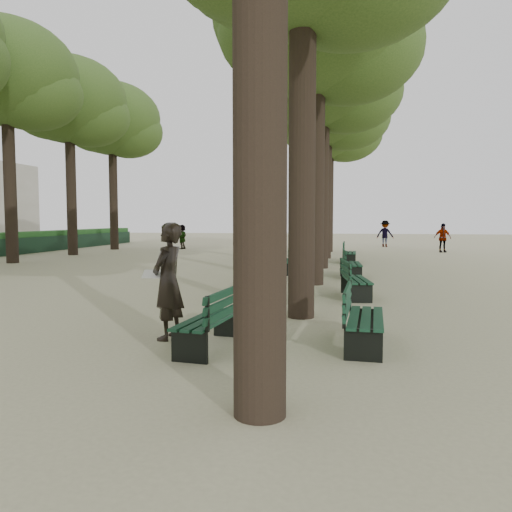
# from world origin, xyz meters

# --- Properties ---
(ground) EXTENTS (120.00, 120.00, 0.00)m
(ground) POSITION_xyz_m (0.00, 0.00, 0.00)
(ground) COLOR tan
(ground) RESTS_ON ground
(tree_central_2) EXTENTS (6.00, 6.00, 9.95)m
(tree_central_2) POSITION_xyz_m (1.50, 8.00, 7.65)
(tree_central_2) COLOR #33261C
(tree_central_2) RESTS_ON ground
(tree_central_3) EXTENTS (6.00, 6.00, 9.95)m
(tree_central_3) POSITION_xyz_m (1.50, 13.00, 7.65)
(tree_central_3) COLOR #33261C
(tree_central_3) RESTS_ON ground
(tree_central_4) EXTENTS (6.00, 6.00, 9.95)m
(tree_central_4) POSITION_xyz_m (1.50, 18.00, 7.65)
(tree_central_4) COLOR #33261C
(tree_central_4) RESTS_ON ground
(tree_central_5) EXTENTS (6.00, 6.00, 9.95)m
(tree_central_5) POSITION_xyz_m (1.50, 23.00, 7.65)
(tree_central_5) COLOR #33261C
(tree_central_5) RESTS_ON ground
(tree_far_3) EXTENTS (6.00, 6.00, 10.45)m
(tree_far_3) POSITION_xyz_m (-12.00, 13.00, 8.14)
(tree_far_3) COLOR #33261C
(tree_far_3) RESTS_ON ground
(tree_far_4) EXTENTS (6.00, 6.00, 10.45)m
(tree_far_4) POSITION_xyz_m (-12.00, 18.00, 8.14)
(tree_far_4) COLOR #33261C
(tree_far_4) RESTS_ON ground
(tree_far_5) EXTENTS (6.00, 6.00, 10.45)m
(tree_far_5) POSITION_xyz_m (-12.00, 23.00, 8.14)
(tree_far_5) COLOR #33261C
(tree_far_5) RESTS_ON ground
(bench_left_0) EXTENTS (0.78, 1.86, 0.92)m
(bench_left_0) POSITION_xyz_m (0.37, 0.39, 0.27)
(bench_left_0) COLOR black
(bench_left_0) RESTS_ON ground
(bench_left_1) EXTENTS (0.78, 1.86, 0.92)m
(bench_left_1) POSITION_xyz_m (0.37, 5.02, 0.27)
(bench_left_1) COLOR black
(bench_left_1) RESTS_ON ground
(bench_left_2) EXTENTS (0.80, 1.86, 0.92)m
(bench_left_2) POSITION_xyz_m (0.37, 10.87, 0.27)
(bench_left_2) COLOR black
(bench_left_2) RESTS_ON ground
(bench_left_3) EXTENTS (0.61, 1.81, 0.92)m
(bench_left_3) POSITION_xyz_m (0.37, 15.45, 0.27)
(bench_left_3) COLOR black
(bench_left_3) RESTS_ON ground
(bench_right_0) EXTENTS (0.68, 1.83, 0.92)m
(bench_right_0) POSITION_xyz_m (2.63, 0.86, 0.27)
(bench_right_0) COLOR black
(bench_right_0) RESTS_ON ground
(bench_right_1) EXTENTS (0.80, 1.86, 0.92)m
(bench_right_1) POSITION_xyz_m (2.63, 5.68, 0.27)
(bench_right_1) COLOR black
(bench_right_1) RESTS_ON ground
(bench_right_2) EXTENTS (0.65, 1.82, 0.92)m
(bench_right_2) POSITION_xyz_m (2.63, 10.03, 0.27)
(bench_right_2) COLOR black
(bench_right_2) RESTS_ON ground
(bench_right_3) EXTENTS (0.61, 1.81, 0.92)m
(bench_right_3) POSITION_xyz_m (2.63, 15.60, 0.27)
(bench_right_3) COLOR black
(bench_right_3) RESTS_ON ground
(man_with_map) EXTENTS (0.68, 0.80, 1.88)m
(man_with_map) POSITION_xyz_m (-0.46, 0.85, 0.94)
(man_with_map) COLOR black
(man_with_map) RESTS_ON ground
(pedestrian_b) EXTENTS (1.24, 0.73, 1.83)m
(pedestrian_b) POSITION_xyz_m (5.24, 28.94, 0.92)
(pedestrian_b) COLOR #262628
(pedestrian_b) RESTS_ON ground
(pedestrian_c) EXTENTS (1.03, 0.50, 1.68)m
(pedestrian_c) POSITION_xyz_m (8.04, 23.57, 0.84)
(pedestrian_c) COLOR #262628
(pedestrian_c) RESTS_ON ground
(pedestrian_e) EXTENTS (0.51, 1.49, 1.58)m
(pedestrian_e) POSITION_xyz_m (-7.88, 24.11, 0.79)
(pedestrian_e) COLOR #262628
(pedestrian_e) RESTS_ON ground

